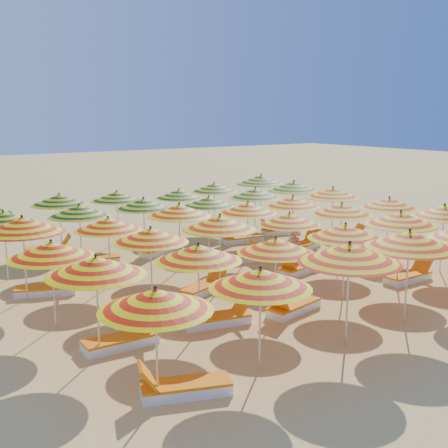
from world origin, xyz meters
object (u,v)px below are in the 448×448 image
(lounger_5, at_px, (293,307))
(umbrella_0, at_px, (156,300))
(umbrella_1, at_px, (260,279))
(lounger_6, at_px, (409,276))
(umbrella_9, at_px, (345,231))
(umbrella_33, at_px, (179,194))
(umbrella_13, at_px, (151,235))
(umbrella_26, at_px, (144,204))
(umbrella_34, at_px, (214,187))
(umbrella_7, at_px, (198,253))
(umbrella_35, at_px, (261,180))
(lounger_7, at_px, (204,287))
(lounger_16, at_px, (242,239))
(umbrella_23, at_px, (333,193))
(umbrella_32, at_px, (117,196))
(umbrella_24, at_px, (4,218))
(umbrella_18, at_px, (22,225))
(lounger_15, at_px, (158,250))
(umbrella_19, at_px, (108,224))
(lounger_17, at_px, (280,231))
(umbrella_15, at_px, (289,219))
(umbrella_2, at_px, (349,253))
(umbrella_21, at_px, (248,208))
(umbrella_25, at_px, (79,211))
(beachgoer_a, at_px, (295,248))
(lounger_10, at_px, (47,290))
(lounger_12, at_px, (305,245))
(lounger_3, at_px, (122,341))
(umbrella_6, at_px, (96,266))
(umbrella_11, at_px, (444,212))
(umbrella_10, at_px, (401,219))
(umbrella_16, at_px, (342,209))
(umbrella_22, at_px, (293,202))
(umbrella_3, at_px, (409,240))
(lounger_9, at_px, (356,260))
(umbrella_20, at_px, (179,210))
(lounger_8, at_px, (299,269))
(umbrella_14, at_px, (220,223))
(umbrella_27, at_px, (209,201))
(lounger_19, at_px, (49,249))
(umbrella_28, at_px, (255,193))
(umbrella_17, at_px, (389,203))

(lounger_5, bearing_deg, umbrella_0, 10.25)
(umbrella_1, relative_size, lounger_6, 1.41)
(umbrella_9, xyz_separation_m, umbrella_33, (0.32, 9.86, -0.12))
(umbrella_13, relative_size, umbrella_26, 0.96)
(umbrella_34, bearing_deg, umbrella_26, -152.44)
(umbrella_1, bearing_deg, umbrella_7, 87.56)
(umbrella_1, relative_size, umbrella_9, 1.09)
(umbrella_35, relative_size, lounger_7, 1.51)
(lounger_16, bearing_deg, umbrella_23, 152.84)
(umbrella_32, bearing_deg, umbrella_24, -150.90)
(umbrella_18, xyz_separation_m, lounger_15, (5.56, 2.53, -2.01))
(umbrella_19, height_order, umbrella_24, umbrella_24)
(lounger_7, distance_m, lounger_17, 8.75)
(umbrella_24, xyz_separation_m, umbrella_26, (5.02, 0.34, -0.04))
(umbrella_15, relative_size, lounger_17, 1.47)
(umbrella_2, bearing_deg, umbrella_24, 117.49)
(lounger_5, bearing_deg, umbrella_21, -126.34)
(umbrella_2, relative_size, lounger_5, 1.67)
(umbrella_25, xyz_separation_m, beachgoer_a, (6.06, -4.14, -1.30))
(lounger_10, xyz_separation_m, lounger_12, (10.10, -0.07, 0.00))
(umbrella_33, bearing_deg, lounger_3, -126.44)
(umbrella_6, distance_m, umbrella_11, 12.00)
(umbrella_23, distance_m, lounger_3, 12.62)
(umbrella_0, height_order, umbrella_10, umbrella_10)
(umbrella_16, xyz_separation_m, umbrella_22, (0.08, 2.60, -0.07))
(umbrella_22, height_order, umbrella_32, umbrella_32)
(umbrella_3, height_order, umbrella_23, umbrella_3)
(umbrella_22, xyz_separation_m, lounger_9, (0.52, -2.80, -1.77))
(umbrella_3, bearing_deg, lounger_6, 35.87)
(umbrella_20, relative_size, lounger_8, 1.32)
(umbrella_24, bearing_deg, umbrella_14, -43.40)
(umbrella_19, distance_m, beachgoer_a, 6.44)
(lounger_3, xyz_separation_m, lounger_5, (4.68, -0.51, 0.00))
(umbrella_22, height_order, lounger_8, umbrella_22)
(umbrella_20, bearing_deg, lounger_9, -28.47)
(umbrella_1, relative_size, umbrella_14, 0.88)
(umbrella_27, bearing_deg, umbrella_23, -23.73)
(umbrella_0, relative_size, umbrella_33, 0.99)
(lounger_6, bearing_deg, lounger_9, 86.21)
(umbrella_13, height_order, umbrella_34, umbrella_13)
(umbrella_20, distance_m, lounger_19, 5.95)
(umbrella_9, relative_size, umbrella_28, 0.94)
(lounger_3, distance_m, lounger_12, 10.90)
(umbrella_26, xyz_separation_m, lounger_19, (-2.85, 2.40, -1.80))
(umbrella_6, height_order, lounger_8, umbrella_6)
(umbrella_14, distance_m, umbrella_18, 5.58)
(umbrella_27, xyz_separation_m, umbrella_32, (-2.58, 2.86, 0.07))
(umbrella_3, distance_m, umbrella_17, 7.21)
(umbrella_28, xyz_separation_m, lounger_9, (0.70, -4.91, -1.85))
(umbrella_21, distance_m, lounger_16, 3.42)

